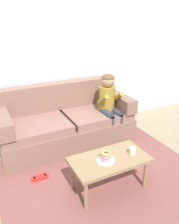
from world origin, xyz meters
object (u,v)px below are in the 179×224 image
at_px(couch, 65,124).
at_px(mug, 132,151).
at_px(donut, 106,158).
at_px(toy_controller, 40,178).
at_px(coffee_table, 109,162).
at_px(person_child, 109,102).

distance_m(couch, mug, 1.35).
height_order(couch, donut, couch).
bearing_deg(donut, mug, -4.13).
relative_size(donut, toy_controller, 0.53).
distance_m(coffee_table, donut, 0.11).
relative_size(donut, mug, 1.33).
height_order(donut, toy_controller, donut).
height_order(person_child, toy_controller, person_child).
xyz_separation_m(person_child, toy_controller, (-1.32, -0.52, -0.65)).
distance_m(couch, toy_controller, 1.01).
distance_m(coffee_table, mug, 0.30).
relative_size(person_child, toy_controller, 4.87).
bearing_deg(couch, donut, -89.88).
distance_m(couch, person_child, 0.79).
relative_size(couch, mug, 22.96).
height_order(donut, mug, mug).
height_order(coffee_table, donut, donut).
bearing_deg(person_child, couch, 163.17).
xyz_separation_m(person_child, donut, (-0.68, -1.06, -0.21)).
distance_m(couch, donut, 1.28).
relative_size(couch, donut, 17.22).
relative_size(coffee_table, donut, 7.58).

